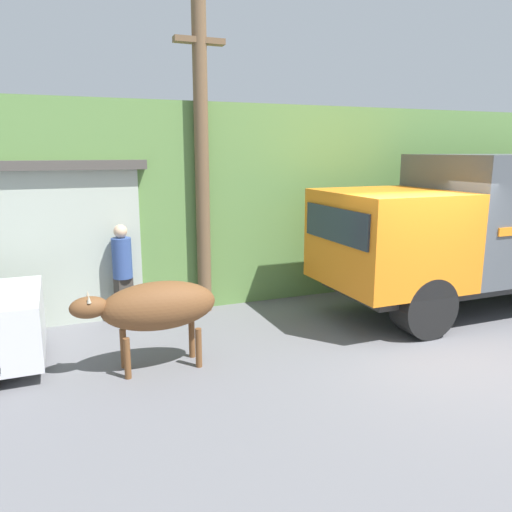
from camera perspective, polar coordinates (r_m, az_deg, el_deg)
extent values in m
plane|color=slate|center=(8.35, 20.25, -9.97)|extent=(60.00, 60.00, 0.00)
cube|color=#608C47|center=(13.32, 1.82, 7.36)|extent=(32.00, 6.19, 3.89)
cube|color=#2D2D2D|center=(10.88, 25.14, -2.00)|extent=(6.51, 1.82, 0.18)
cube|color=orange|center=(9.06, 14.87, 2.00)|extent=(2.12, 2.28, 1.64)
cube|color=#232D38|center=(8.41, 9.05, 3.55)|extent=(0.04, 1.94, 0.57)
cylinder|color=black|center=(8.68, 18.59, -5.45)|extent=(1.02, 0.50, 1.02)
ellipsoid|color=brown|center=(7.06, -10.99, -5.59)|extent=(1.59, 0.68, 0.68)
ellipsoid|color=brown|center=(6.94, -18.54, -5.60)|extent=(0.51, 0.30, 0.30)
cone|color=#B7AD93|center=(6.78, -18.56, -4.69)|extent=(0.06, 0.06, 0.11)
cone|color=#B7AD93|center=(7.01, -18.69, -4.17)|extent=(0.06, 0.06, 0.11)
cylinder|color=brown|center=(7.04, -14.50, -11.27)|extent=(0.09, 0.09, 0.57)
cylinder|color=brown|center=(7.38, -14.90, -10.17)|extent=(0.09, 0.09, 0.57)
cylinder|color=brown|center=(7.21, -6.57, -10.38)|extent=(0.09, 0.09, 0.57)
cylinder|color=brown|center=(7.54, -7.35, -9.35)|extent=(0.09, 0.09, 0.57)
cube|color=#38332D|center=(9.20, -14.81, -4.89)|extent=(0.34, 0.29, 0.82)
cylinder|color=#334C8C|center=(9.01, -15.07, -0.23)|extent=(0.45, 0.45, 0.71)
sphere|color=#DBB28E|center=(8.93, -15.24, 2.75)|extent=(0.24, 0.24, 0.24)
cylinder|color=brown|center=(9.25, -6.20, 10.37)|extent=(0.26, 0.26, 5.54)
cube|color=brown|center=(9.43, -6.51, 23.26)|extent=(0.90, 0.21, 0.10)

